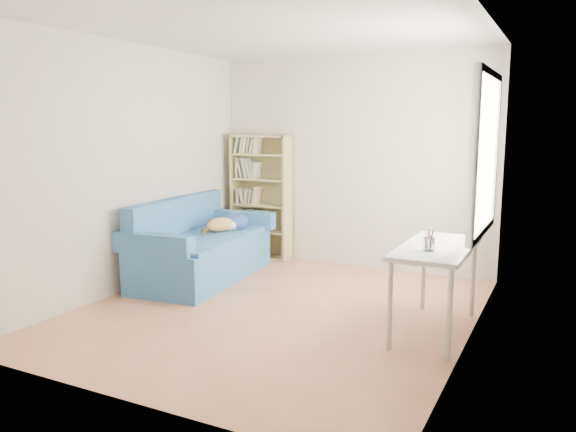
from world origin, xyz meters
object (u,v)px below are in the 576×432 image
object	(u,v)px
desk	(436,254)
pen_cup	(429,243)
sofa	(201,249)
bookshelf	(261,202)

from	to	relation	value
desk	pen_cup	bearing A→B (deg)	-94.32
sofa	pen_cup	world-z (taller)	pen_cup
bookshelf	desk	distance (m)	3.18
desk	bookshelf	bearing A→B (deg)	147.17
sofa	pen_cup	size ratio (longest dim) A/B	10.86
sofa	bookshelf	size ratio (longest dim) A/B	1.20
pen_cup	desk	bearing A→B (deg)	85.68
sofa	bookshelf	world-z (taller)	bookshelf
desk	pen_cup	world-z (taller)	pen_cup
bookshelf	desk	size ratio (longest dim) A/B	1.34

